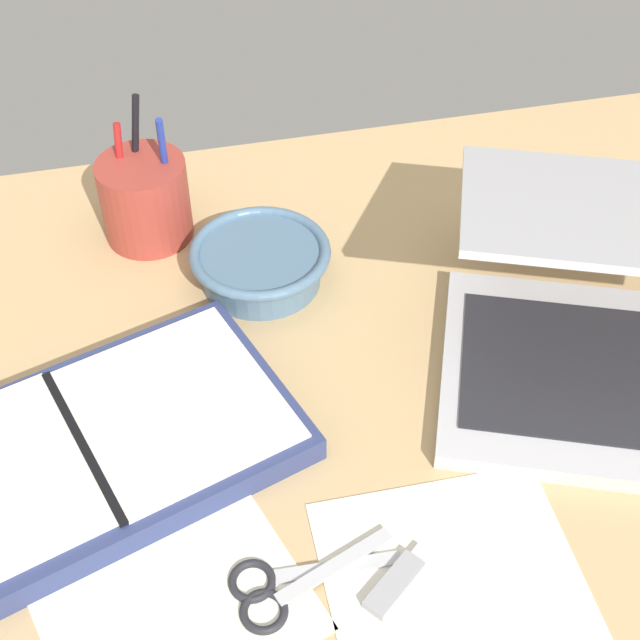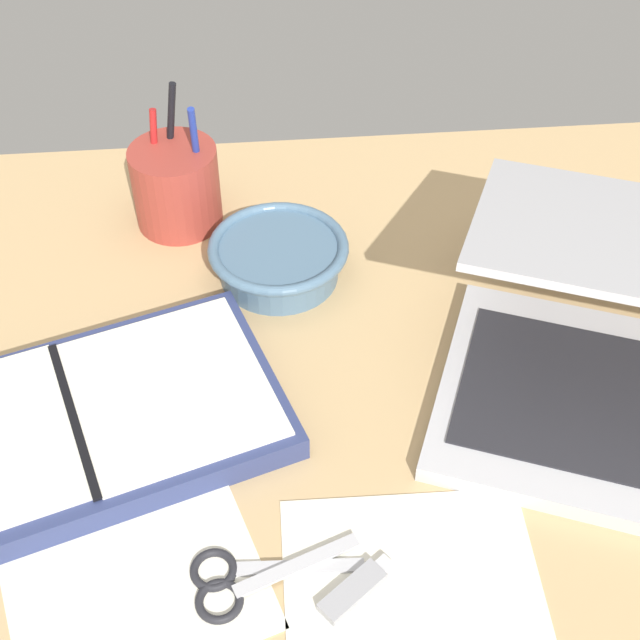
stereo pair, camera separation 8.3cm
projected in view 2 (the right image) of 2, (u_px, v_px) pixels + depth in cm
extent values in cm
cube|color=tan|center=(342.00, 446.00, 82.78)|extent=(140.00, 100.00, 2.00)
cube|color=#B7B7BC|center=(605.00, 409.00, 83.51)|extent=(37.88, 34.72, 1.80)
cube|color=#232328|center=(607.00, 402.00, 82.79)|extent=(31.82, 26.85, 0.24)
cylinder|color=slate|center=(279.00, 262.00, 96.89)|extent=(12.95, 12.95, 4.05)
torus|color=slate|center=(278.00, 247.00, 95.47)|extent=(15.24, 15.24, 1.22)
cylinder|color=#9E382D|center=(176.00, 186.00, 102.00)|extent=(9.98, 9.98, 9.64)
cylinder|color=black|center=(170.00, 144.00, 101.18)|extent=(3.10, 1.08, 15.38)
cylinder|color=#233899|center=(197.00, 160.00, 99.72)|extent=(0.81, 3.15, 14.54)
cylinder|color=#B21E1E|center=(155.00, 161.00, 101.29)|extent=(1.87, 2.20, 12.65)
cube|color=navy|center=(77.00, 428.00, 81.33)|extent=(42.10, 31.81, 2.67)
cube|color=silver|center=(170.00, 388.00, 82.83)|extent=(22.48, 23.68, 0.30)
cube|color=black|center=(73.00, 417.00, 80.18)|extent=(6.75, 18.52, 0.30)
cube|color=#B7B7BC|center=(297.00, 565.00, 72.20)|extent=(10.69, 5.04, 0.30)
cube|color=#B7B7BC|center=(297.00, 567.00, 72.41)|extent=(11.04, 1.80, 0.30)
torus|color=#232328|center=(219.00, 601.00, 70.29)|extent=(3.90, 3.90, 0.70)
torus|color=#232328|center=(214.00, 570.00, 72.24)|extent=(3.90, 3.90, 0.70)
cube|color=silver|center=(128.00, 559.00, 73.22)|extent=(25.76, 26.88, 0.16)
cube|color=#99999E|center=(352.00, 592.00, 70.63)|extent=(5.96, 5.26, 1.00)
cube|color=silver|center=(384.00, 564.00, 72.39)|extent=(1.68, 1.68, 0.60)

